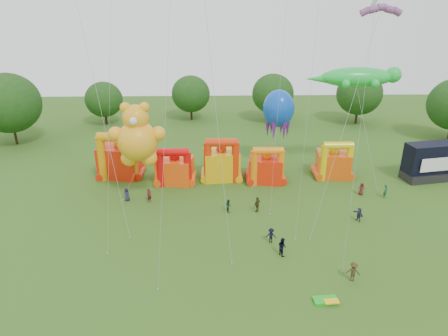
{
  "coord_description": "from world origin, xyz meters",
  "views": [
    {
      "loc": [
        -3.83,
        -22.33,
        22.86
      ],
      "look_at": [
        -2.71,
        18.0,
        5.82
      ],
      "focal_mm": 32.0,
      "sensor_mm": 36.0,
      "label": 1
    }
  ],
  "objects_px": {
    "bouncy_castle_2": "(221,163)",
    "octopus_kite": "(271,140)",
    "teddy_bear_kite": "(137,140)",
    "gecko_kite": "(363,117)",
    "bouncy_castle_0": "(120,159)",
    "spectator_4": "(257,204)",
    "stage_trailer": "(434,162)",
    "spectator_0": "(127,194)"
  },
  "relations": [
    {
      "from": "spectator_0",
      "to": "gecko_kite",
      "type": "bearing_deg",
      "value": 27.2
    },
    {
      "from": "teddy_bear_kite",
      "to": "gecko_kite",
      "type": "relative_size",
      "value": 0.82
    },
    {
      "from": "teddy_bear_kite",
      "to": "spectator_0",
      "type": "relative_size",
      "value": 7.16
    },
    {
      "from": "gecko_kite",
      "to": "spectator_4",
      "type": "xyz_separation_m",
      "value": [
        -14.73,
        -9.45,
        -7.68
      ]
    },
    {
      "from": "bouncy_castle_0",
      "to": "stage_trailer",
      "type": "height_order",
      "value": "bouncy_castle_0"
    },
    {
      "from": "teddy_bear_kite",
      "to": "bouncy_castle_0",
      "type": "bearing_deg",
      "value": 119.61
    },
    {
      "from": "stage_trailer",
      "to": "spectator_4",
      "type": "xyz_separation_m",
      "value": [
        -24.99,
        -8.74,
        -1.54
      ]
    },
    {
      "from": "bouncy_castle_2",
      "to": "octopus_kite",
      "type": "relative_size",
      "value": 0.54
    },
    {
      "from": "stage_trailer",
      "to": "octopus_kite",
      "type": "relative_size",
      "value": 0.74
    },
    {
      "from": "bouncy_castle_0",
      "to": "teddy_bear_kite",
      "type": "bearing_deg",
      "value": -60.39
    },
    {
      "from": "gecko_kite",
      "to": "spectator_4",
      "type": "bearing_deg",
      "value": -147.33
    },
    {
      "from": "bouncy_castle_0",
      "to": "spectator_4",
      "type": "xyz_separation_m",
      "value": [
        17.98,
        -10.79,
        -1.62
      ]
    },
    {
      "from": "bouncy_castle_2",
      "to": "spectator_0",
      "type": "bearing_deg",
      "value": -152.15
    },
    {
      "from": "bouncy_castle_0",
      "to": "gecko_kite",
      "type": "xyz_separation_m",
      "value": [
        32.71,
        -1.34,
        6.05
      ]
    },
    {
      "from": "teddy_bear_kite",
      "to": "octopus_kite",
      "type": "bearing_deg",
      "value": 24.91
    },
    {
      "from": "stage_trailer",
      "to": "teddy_bear_kite",
      "type": "bearing_deg",
      "value": -172.8
    },
    {
      "from": "bouncy_castle_0",
      "to": "spectator_0",
      "type": "relative_size",
      "value": 3.97
    },
    {
      "from": "octopus_kite",
      "to": "spectator_4",
      "type": "bearing_deg",
      "value": -104.2
    },
    {
      "from": "stage_trailer",
      "to": "gecko_kite",
      "type": "distance_m",
      "value": 11.98
    },
    {
      "from": "gecko_kite",
      "to": "spectator_0",
      "type": "bearing_deg",
      "value": -168.47
    },
    {
      "from": "bouncy_castle_0",
      "to": "gecko_kite",
      "type": "bearing_deg",
      "value": -2.34
    },
    {
      "from": "stage_trailer",
      "to": "spectator_0",
      "type": "xyz_separation_m",
      "value": [
        -40.72,
        -5.5,
        -1.64
      ]
    },
    {
      "from": "spectator_4",
      "to": "octopus_kite",
      "type": "bearing_deg",
      "value": -150.67
    },
    {
      "from": "stage_trailer",
      "to": "teddy_bear_kite",
      "type": "height_order",
      "value": "teddy_bear_kite"
    },
    {
      "from": "teddy_bear_kite",
      "to": "spectator_4",
      "type": "xyz_separation_m",
      "value": [
        14.01,
        -3.81,
        -6.74
      ]
    },
    {
      "from": "teddy_bear_kite",
      "to": "spectator_0",
      "type": "bearing_deg",
      "value": -161.5
    },
    {
      "from": "bouncy_castle_2",
      "to": "spectator_4",
      "type": "distance_m",
      "value": 10.34
    },
    {
      "from": "gecko_kite",
      "to": "spectator_4",
      "type": "height_order",
      "value": "gecko_kite"
    },
    {
      "from": "teddy_bear_kite",
      "to": "spectator_4",
      "type": "distance_m",
      "value": 16.01
    },
    {
      "from": "bouncy_castle_0",
      "to": "bouncy_castle_2",
      "type": "height_order",
      "value": "bouncy_castle_0"
    },
    {
      "from": "spectator_4",
      "to": "stage_trailer",
      "type": "bearing_deg",
      "value": 152.81
    },
    {
      "from": "spectator_0",
      "to": "spectator_4",
      "type": "relative_size",
      "value": 0.9
    },
    {
      "from": "teddy_bear_kite",
      "to": "gecko_kite",
      "type": "bearing_deg",
      "value": 11.1
    },
    {
      "from": "bouncy_castle_0",
      "to": "stage_trailer",
      "type": "bearing_deg",
      "value": -2.73
    },
    {
      "from": "bouncy_castle_0",
      "to": "spectator_4",
      "type": "bearing_deg",
      "value": -30.96
    },
    {
      "from": "stage_trailer",
      "to": "gecko_kite",
      "type": "bearing_deg",
      "value": 176.05
    },
    {
      "from": "spectator_0",
      "to": "octopus_kite",
      "type": "bearing_deg",
      "value": 40.01
    },
    {
      "from": "bouncy_castle_0",
      "to": "octopus_kite",
      "type": "bearing_deg",
      "value": 2.47
    },
    {
      "from": "teddy_bear_kite",
      "to": "spectator_4",
      "type": "relative_size",
      "value": 6.45
    },
    {
      "from": "bouncy_castle_2",
      "to": "octopus_kite",
      "type": "bearing_deg",
      "value": 17.93
    },
    {
      "from": "stage_trailer",
      "to": "spectator_4",
      "type": "distance_m",
      "value": 26.52
    },
    {
      "from": "bouncy_castle_2",
      "to": "teddy_bear_kite",
      "type": "xyz_separation_m",
      "value": [
        -10.05,
        -5.64,
        5.32
      ]
    }
  ]
}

